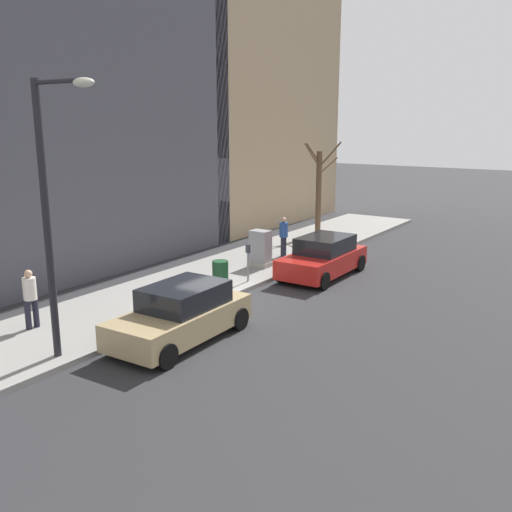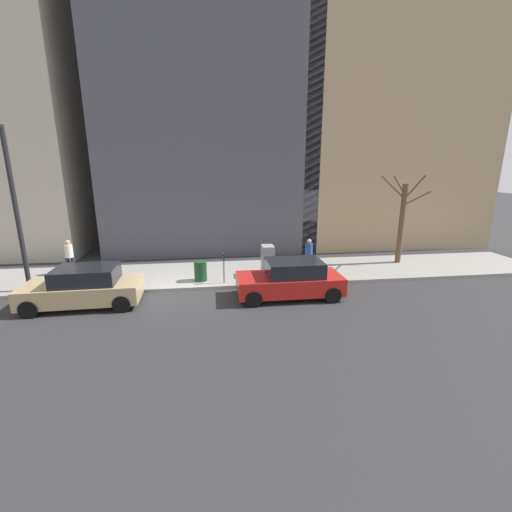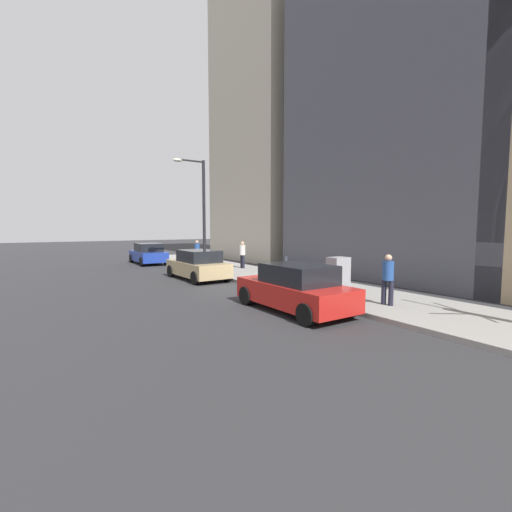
% 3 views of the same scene
% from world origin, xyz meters
% --- Properties ---
extents(ground_plane, '(120.00, 120.00, 0.00)m').
position_xyz_m(ground_plane, '(0.00, 0.00, 0.00)').
color(ground_plane, '#2B2B2D').
extents(sidewalk, '(4.00, 36.00, 0.15)m').
position_xyz_m(sidewalk, '(2.00, 0.00, 0.07)').
color(sidewalk, gray).
rests_on(sidewalk, ground).
extents(parked_car_red, '(1.92, 4.20, 1.52)m').
position_xyz_m(parked_car_red, '(-1.20, -4.40, 0.74)').
color(parked_car_red, red).
rests_on(parked_car_red, ground).
extents(parked_car_tan, '(2.02, 4.25, 1.52)m').
position_xyz_m(parked_car_tan, '(-1.07, 3.55, 0.74)').
color(parked_car_tan, tan).
rests_on(parked_car_tan, ground).
extents(parked_car_blue, '(1.97, 4.22, 1.52)m').
position_xyz_m(parked_car_blue, '(-1.07, 12.59, 0.74)').
color(parked_car_blue, '#1E389E').
rests_on(parked_car_blue, ground).
extents(parking_meter, '(0.14, 0.10, 1.35)m').
position_xyz_m(parking_meter, '(0.45, -1.79, 0.98)').
color(parking_meter, slate).
rests_on(parking_meter, sidewalk).
extents(utility_box, '(0.83, 0.61, 1.43)m').
position_xyz_m(utility_box, '(1.30, -3.88, 0.85)').
color(utility_box, '#A8A399').
rests_on(utility_box, sidewalk).
extents(streetlamp, '(1.97, 0.32, 6.50)m').
position_xyz_m(streetlamp, '(0.28, 6.27, 4.02)').
color(streetlamp, black).
rests_on(streetlamp, sidewalk).
extents(trash_bin, '(0.56, 0.56, 0.90)m').
position_xyz_m(trash_bin, '(0.90, -0.76, 0.60)').
color(trash_bin, '#14381E').
rests_on(trash_bin, sidewalk).
extents(pedestrian_near_meter, '(0.36, 0.40, 1.66)m').
position_xyz_m(pedestrian_near_meter, '(1.45, -5.90, 1.09)').
color(pedestrian_near_meter, '#1E1E2D').
rests_on(pedestrian_near_meter, sidewalk).
extents(pedestrian_midblock, '(0.36, 0.40, 1.66)m').
position_xyz_m(pedestrian_midblock, '(2.73, 5.42, 1.09)').
color(pedestrian_midblock, '#1E1E2D').
rests_on(pedestrian_midblock, sidewalk).
extents(pedestrian_far_corner, '(0.36, 0.40, 1.66)m').
position_xyz_m(pedestrian_far_corner, '(1.10, 8.65, 1.09)').
color(pedestrian_far_corner, '#1E1E2D').
rests_on(pedestrian_far_corner, sidewalk).
extents(office_block_center, '(12.47, 12.47, 20.60)m').
position_xyz_m(office_block_center, '(11.73, -1.35, 10.30)').
color(office_block_center, '#4C4C56').
rests_on(office_block_center, ground).
extents(office_tower_right, '(9.49, 9.49, 27.58)m').
position_xyz_m(office_tower_right, '(10.25, 11.06, 13.79)').
color(office_tower_right, '#BCB29E').
rests_on(office_tower_right, ground).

